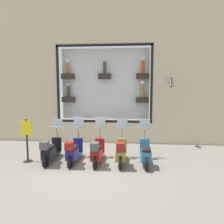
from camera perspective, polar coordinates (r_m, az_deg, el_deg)
ground_plane at (r=8.26m, az=-5.14°, el=-13.88°), size 120.00×120.00×0.00m
building_facade at (r=11.33m, az=-2.01°, el=10.59°), size 1.18×36.00×7.27m
scooter_teal_0 at (r=8.31m, az=8.75°, el=-10.68°), size 1.80×0.61×1.60m
scooter_olive_1 at (r=8.23m, az=2.41°, el=-10.49°), size 1.80×0.60×1.61m
scooter_red_2 at (r=8.32m, az=-3.90°, el=-10.33°), size 1.79×0.61×1.66m
scooter_navy_3 at (r=8.50m, az=-10.00°, el=-10.08°), size 1.79×0.60×1.66m
scooter_black_4 at (r=8.78m, az=-15.77°, el=-9.72°), size 1.79×0.60×1.56m
shop_sign_post at (r=9.04m, az=-21.35°, el=-6.59°), size 0.36×0.45×1.66m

